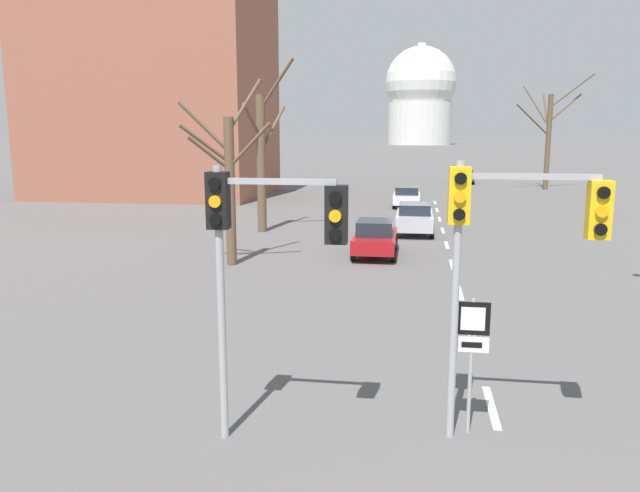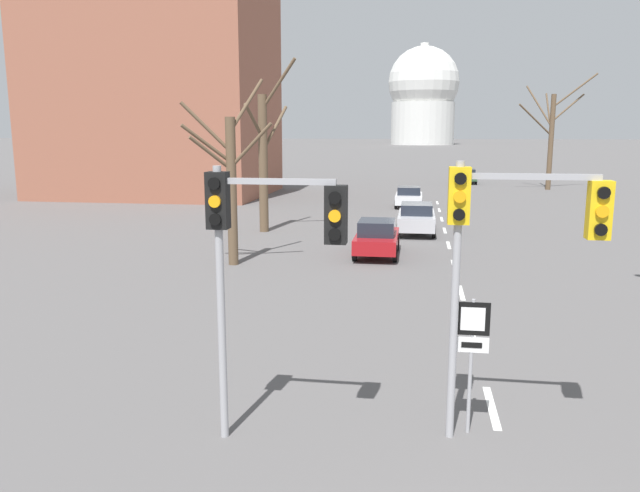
{
  "view_description": "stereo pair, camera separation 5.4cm",
  "coord_description": "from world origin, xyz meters",
  "px_view_note": "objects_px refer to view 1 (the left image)",
  "views": [
    {
      "loc": [
        -1.66,
        -5.49,
        5.43
      ],
      "look_at": [
        -3.36,
        5.86,
        3.29
      ],
      "focal_mm": 35.0,
      "sensor_mm": 36.0,
      "label": 1
    },
    {
      "loc": [
        -1.6,
        -5.49,
        5.43
      ],
      "look_at": [
        -3.36,
        5.86,
        3.29
      ],
      "focal_mm": 35.0,
      "sensor_mm": 36.0,
      "label": 2
    }
  ],
  "objects_px": {
    "sedan_near_right": "(464,176)",
    "traffic_signal_near_left": "(260,236)",
    "route_sign_post": "(472,343)",
    "sedan_mid_centre": "(414,218)",
    "sedan_near_left": "(407,197)",
    "sedan_far_left": "(375,237)",
    "traffic_signal_centre_tall": "(506,232)"
  },
  "relations": [
    {
      "from": "sedan_far_left",
      "to": "sedan_near_left",
      "type": "bearing_deg",
      "value": 86.41
    },
    {
      "from": "traffic_signal_near_left",
      "to": "route_sign_post",
      "type": "bearing_deg",
      "value": 12.72
    },
    {
      "from": "route_sign_post",
      "to": "sedan_near_right",
      "type": "relative_size",
      "value": 0.62
    },
    {
      "from": "traffic_signal_near_left",
      "to": "sedan_near_left",
      "type": "bearing_deg",
      "value": 86.61
    },
    {
      "from": "sedan_mid_centre",
      "to": "sedan_far_left",
      "type": "bearing_deg",
      "value": -104.93
    },
    {
      "from": "traffic_signal_centre_tall",
      "to": "sedan_near_right",
      "type": "relative_size",
      "value": 1.23
    },
    {
      "from": "traffic_signal_centre_tall",
      "to": "route_sign_post",
      "type": "xyz_separation_m",
      "value": [
        -0.45,
        0.2,
        -2.04
      ]
    },
    {
      "from": "sedan_near_left",
      "to": "traffic_signal_near_left",
      "type": "bearing_deg",
      "value": -93.39
    },
    {
      "from": "sedan_near_left",
      "to": "route_sign_post",
      "type": "bearing_deg",
      "value": -87.37
    },
    {
      "from": "traffic_signal_centre_tall",
      "to": "traffic_signal_near_left",
      "type": "distance_m",
      "value": 4.13
    },
    {
      "from": "route_sign_post",
      "to": "sedan_near_left",
      "type": "distance_m",
      "value": 34.15
    },
    {
      "from": "sedan_near_left",
      "to": "sedan_far_left",
      "type": "distance_m",
      "value": 18.07
    },
    {
      "from": "traffic_signal_near_left",
      "to": "sedan_near_right",
      "type": "height_order",
      "value": "traffic_signal_near_left"
    },
    {
      "from": "route_sign_post",
      "to": "sedan_far_left",
      "type": "distance_m",
      "value": 16.32
    },
    {
      "from": "sedan_near_left",
      "to": "sedan_near_right",
      "type": "bearing_deg",
      "value": 75.12
    },
    {
      "from": "route_sign_post",
      "to": "sedan_far_left",
      "type": "xyz_separation_m",
      "value": [
        -2.7,
        16.07,
        -0.89
      ]
    },
    {
      "from": "traffic_signal_near_left",
      "to": "sedan_near_left",
      "type": "xyz_separation_m",
      "value": [
        2.07,
        34.92,
        -2.93
      ]
    },
    {
      "from": "traffic_signal_near_left",
      "to": "sedan_mid_centre",
      "type": "relative_size",
      "value": 1.07
    },
    {
      "from": "traffic_signal_centre_tall",
      "to": "route_sign_post",
      "type": "distance_m",
      "value": 2.1
    },
    {
      "from": "route_sign_post",
      "to": "sedan_near_right",
      "type": "bearing_deg",
      "value": 85.77
    },
    {
      "from": "traffic_signal_near_left",
      "to": "traffic_signal_centre_tall",
      "type": "bearing_deg",
      "value": 8.65
    },
    {
      "from": "route_sign_post",
      "to": "sedan_mid_centre",
      "type": "bearing_deg",
      "value": 92.56
    },
    {
      "from": "traffic_signal_centre_tall",
      "to": "sedan_far_left",
      "type": "xyz_separation_m",
      "value": [
        -3.15,
        16.27,
        -2.93
      ]
    },
    {
      "from": "traffic_signal_near_left",
      "to": "sedan_mid_centre",
      "type": "distance_m",
      "value": 23.56
    },
    {
      "from": "traffic_signal_centre_tall",
      "to": "sedan_near_right",
      "type": "xyz_separation_m",
      "value": [
        3.65,
        55.62,
        -2.97
      ]
    },
    {
      "from": "sedan_near_left",
      "to": "sedan_near_right",
      "type": "relative_size",
      "value": 0.96
    },
    {
      "from": "traffic_signal_near_left",
      "to": "sedan_far_left",
      "type": "distance_m",
      "value": 17.16
    },
    {
      "from": "sedan_near_right",
      "to": "route_sign_post",
      "type": "bearing_deg",
      "value": -94.23
    },
    {
      "from": "route_sign_post",
      "to": "sedan_near_left",
      "type": "bearing_deg",
      "value": 92.63
    },
    {
      "from": "sedan_near_left",
      "to": "sedan_mid_centre",
      "type": "xyz_separation_m",
      "value": [
        0.56,
        -11.68,
        0.1
      ]
    },
    {
      "from": "sedan_near_right",
      "to": "traffic_signal_near_left",
      "type": "bearing_deg",
      "value": -97.83
    },
    {
      "from": "traffic_signal_centre_tall",
      "to": "route_sign_post",
      "type": "height_order",
      "value": "traffic_signal_centre_tall"
    }
  ]
}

